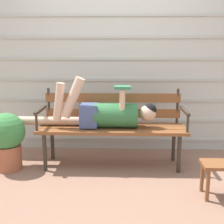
{
  "coord_description": "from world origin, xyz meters",
  "views": [
    {
      "loc": [
        0.12,
        -3.36,
        1.38
      ],
      "look_at": [
        0.0,
        0.08,
        0.65
      ],
      "focal_mm": 49.26,
      "sensor_mm": 36.0,
      "label": 1
    }
  ],
  "objects_px": {
    "footstool": "(222,171)",
    "potted_plant": "(7,138)",
    "park_bench": "(112,122)",
    "reclining_person": "(104,113)"
  },
  "relations": [
    {
      "from": "reclining_person",
      "to": "footstool",
      "type": "bearing_deg",
      "value": -32.59
    },
    {
      "from": "park_bench",
      "to": "reclining_person",
      "type": "bearing_deg",
      "value": -144.13
    },
    {
      "from": "park_bench",
      "to": "reclining_person",
      "type": "relative_size",
      "value": 1.0
    },
    {
      "from": "reclining_person",
      "to": "footstool",
      "type": "distance_m",
      "value": 1.41
    },
    {
      "from": "reclining_person",
      "to": "footstool",
      "type": "relative_size",
      "value": 4.53
    },
    {
      "from": "reclining_person",
      "to": "potted_plant",
      "type": "xyz_separation_m",
      "value": [
        -1.09,
        -0.15,
        -0.27
      ]
    },
    {
      "from": "footstool",
      "to": "potted_plant",
      "type": "xyz_separation_m",
      "value": [
        -2.24,
        0.58,
        0.11
      ]
    },
    {
      "from": "footstool",
      "to": "potted_plant",
      "type": "height_order",
      "value": "potted_plant"
    },
    {
      "from": "footstool",
      "to": "potted_plant",
      "type": "distance_m",
      "value": 2.31
    },
    {
      "from": "park_bench",
      "to": "footstool",
      "type": "bearing_deg",
      "value": -37.45
    }
  ]
}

